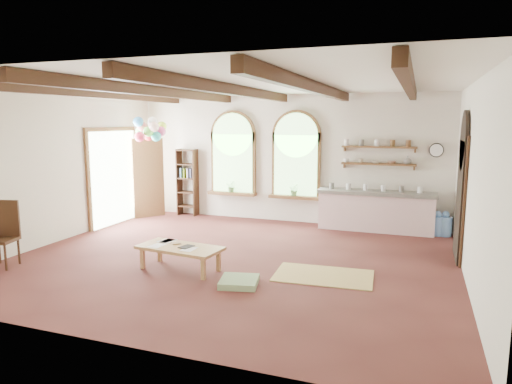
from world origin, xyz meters
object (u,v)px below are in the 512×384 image
at_px(kitchen_counter, 376,211).
at_px(coffee_table, 180,249).
at_px(balloon_cluster, 149,130).
at_px(side_chair, 3,248).

height_order(kitchen_counter, coffee_table, kitchen_counter).
relative_size(kitchen_counter, balloon_cluster, 2.32).
xyz_separation_m(coffee_table, balloon_cluster, (-2.54, 3.12, 1.97)).
bearing_deg(coffee_table, balloon_cluster, 129.12).
distance_m(side_chair, balloon_cluster, 4.51).
bearing_deg(side_chair, balloon_cluster, 82.89).
bearing_deg(coffee_table, kitchen_counter, 54.59).
bearing_deg(kitchen_counter, balloon_cluster, -169.98).
xyz_separation_m(kitchen_counter, side_chair, (-5.94, -4.97, -0.14)).
height_order(side_chair, balloon_cluster, balloon_cluster).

